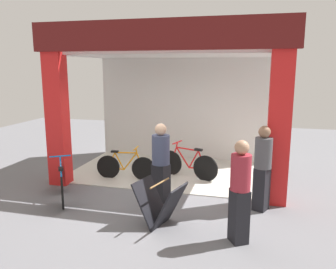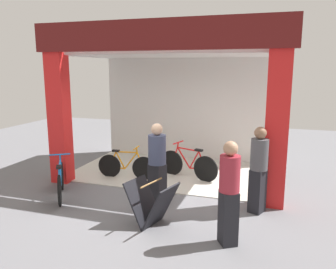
{
  "view_description": "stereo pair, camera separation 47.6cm",
  "coord_description": "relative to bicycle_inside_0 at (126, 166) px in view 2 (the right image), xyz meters",
  "views": [
    {
      "loc": [
        1.93,
        -6.83,
        2.69
      ],
      "look_at": [
        0.0,
        0.75,
        1.15
      ],
      "focal_mm": 36.38,
      "sensor_mm": 36.0,
      "label": 1
    },
    {
      "loc": [
        2.39,
        -6.7,
        2.69
      ],
      "look_at": [
        0.0,
        0.75,
        1.15
      ],
      "focal_mm": 36.38,
      "sensor_mm": 36.0,
      "label": 2
    }
  ],
  "objects": [
    {
      "name": "sandwich_board_sign",
      "position": [
        1.48,
        -2.19,
        0.07
      ],
      "size": [
        0.93,
        0.79,
        0.79
      ],
      "color": "black",
      "rests_on": "ground"
    },
    {
      "name": "shop_facade",
      "position": [
        1.04,
        0.94,
        1.64
      ],
      "size": [
        5.46,
        3.32,
        3.63
      ],
      "color": "beige",
      "rests_on": "ground"
    },
    {
      "name": "bicycle_inside_0",
      "position": [
        0.0,
        0.0,
        0.0
      ],
      "size": [
        1.47,
        0.4,
        0.81
      ],
      "color": "black",
      "rests_on": "ground"
    },
    {
      "name": "bicycle_parked_0",
      "position": [
        -0.8,
        -1.54,
        0.02
      ],
      "size": [
        0.88,
        1.36,
        0.87
      ],
      "color": "black",
      "rests_on": "ground"
    },
    {
      "name": "pedestrian_1",
      "position": [
        3.19,
        -1.05,
        0.52
      ],
      "size": [
        0.43,
        0.58,
        1.64
      ],
      "color": "black",
      "rests_on": "ground"
    },
    {
      "name": "pedestrian_0",
      "position": [
        1.21,
        -1.13,
        0.52
      ],
      "size": [
        0.48,
        0.48,
        1.61
      ],
      "color": "black",
      "rests_on": "ground"
    },
    {
      "name": "bicycle_inside_1",
      "position": [
        1.45,
        0.48,
        0.03
      ],
      "size": [
        1.55,
        0.55,
        0.89
      ],
      "color": "black",
      "rests_on": "ground"
    },
    {
      "name": "pedestrian_2",
      "position": [
        2.82,
        -2.42,
        0.51
      ],
      "size": [
        0.42,
        0.42,
        1.63
      ],
      "color": "black",
      "rests_on": "ground"
    },
    {
      "name": "ground_plane",
      "position": [
        1.04,
        -0.65,
        -0.32
      ],
      "size": [
        18.52,
        18.52,
        0.0
      ],
      "primitive_type": "plane",
      "color": "slate",
      "rests_on": "ground"
    }
  ]
}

